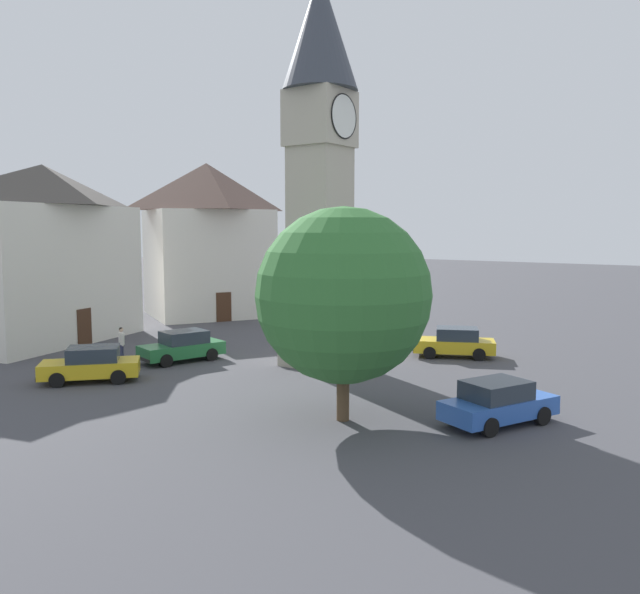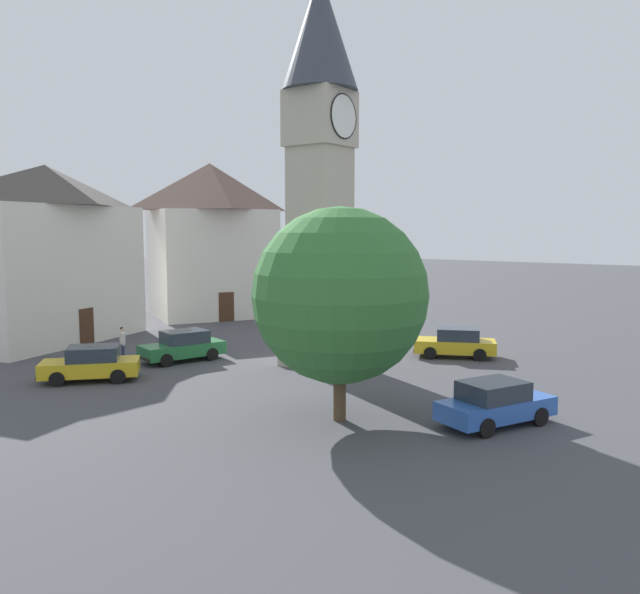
{
  "view_description": "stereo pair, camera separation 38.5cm",
  "coord_description": "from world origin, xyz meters",
  "px_view_note": "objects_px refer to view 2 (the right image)",
  "views": [
    {
      "loc": [
        -24.93,
        -18.07,
        6.65
      ],
      "look_at": [
        0.0,
        0.0,
        3.33
      ],
      "focal_mm": 35.94,
      "sensor_mm": 36.0,
      "label": 1
    },
    {
      "loc": [
        -24.7,
        -18.38,
        6.65
      ],
      "look_at": [
        0.0,
        0.0,
        3.33
      ],
      "focal_mm": 35.94,
      "sensor_mm": 36.0,
      "label": 2
    }
  ],
  "objects_px": {
    "car_red_corner": "(91,364)",
    "building_terrace_right": "(211,238)",
    "car_blue_kerb": "(183,346)",
    "car_white_side": "(495,403)",
    "pedestrian": "(123,340)",
    "building_shop_left": "(49,253)",
    "car_silver_kerb": "(455,343)",
    "clock_tower": "(320,137)",
    "tree": "(340,295)"
  },
  "relations": [
    {
      "from": "car_red_corner",
      "to": "pedestrian",
      "type": "height_order",
      "value": "pedestrian"
    },
    {
      "from": "building_shop_left",
      "to": "car_red_corner",
      "type": "bearing_deg",
      "value": -112.7
    },
    {
      "from": "clock_tower",
      "to": "building_shop_left",
      "type": "distance_m",
      "value": 17.87
    },
    {
      "from": "pedestrian",
      "to": "building_terrace_right",
      "type": "xyz_separation_m",
      "value": [
        14.63,
        8.81,
        4.86
      ]
    },
    {
      "from": "car_silver_kerb",
      "to": "car_white_side",
      "type": "height_order",
      "value": "same"
    },
    {
      "from": "car_silver_kerb",
      "to": "pedestrian",
      "type": "relative_size",
      "value": 2.63
    },
    {
      "from": "tree",
      "to": "building_shop_left",
      "type": "distance_m",
      "value": 22.54
    },
    {
      "from": "car_white_side",
      "to": "car_silver_kerb",
      "type": "bearing_deg",
      "value": 31.32
    },
    {
      "from": "car_silver_kerb",
      "to": "car_red_corner",
      "type": "distance_m",
      "value": 17.77
    },
    {
      "from": "clock_tower",
      "to": "building_terrace_right",
      "type": "xyz_separation_m",
      "value": [
        9.55,
        17.48,
        -5.03
      ]
    },
    {
      "from": "car_red_corner",
      "to": "car_white_side",
      "type": "relative_size",
      "value": 0.94
    },
    {
      "from": "tree",
      "to": "building_terrace_right",
      "type": "relative_size",
      "value": 0.64
    },
    {
      "from": "clock_tower",
      "to": "car_white_side",
      "type": "bearing_deg",
      "value": -111.9
    },
    {
      "from": "car_blue_kerb",
      "to": "car_white_side",
      "type": "distance_m",
      "value": 16.62
    },
    {
      "from": "car_blue_kerb",
      "to": "building_shop_left",
      "type": "relative_size",
      "value": 0.36
    },
    {
      "from": "clock_tower",
      "to": "car_blue_kerb",
      "type": "bearing_deg",
      "value": 119.44
    },
    {
      "from": "car_blue_kerb",
      "to": "car_white_side",
      "type": "xyz_separation_m",
      "value": [
        -0.82,
        -16.6,
        0.0
      ]
    },
    {
      "from": "clock_tower",
      "to": "building_terrace_right",
      "type": "distance_m",
      "value": 20.55
    },
    {
      "from": "car_silver_kerb",
      "to": "tree",
      "type": "bearing_deg",
      "value": -173.41
    },
    {
      "from": "car_white_side",
      "to": "building_terrace_right",
      "type": "relative_size",
      "value": 0.38
    },
    {
      "from": "car_red_corner",
      "to": "car_silver_kerb",
      "type": "bearing_deg",
      "value": -36.42
    },
    {
      "from": "pedestrian",
      "to": "tree",
      "type": "distance_m",
      "value": 15.15
    },
    {
      "from": "car_blue_kerb",
      "to": "building_terrace_right",
      "type": "distance_m",
      "value": 18.03
    },
    {
      "from": "building_terrace_right",
      "to": "car_white_side",
      "type": "bearing_deg",
      "value": -116.2
    },
    {
      "from": "clock_tower",
      "to": "pedestrian",
      "type": "distance_m",
      "value": 14.1
    },
    {
      "from": "car_silver_kerb",
      "to": "pedestrian",
      "type": "height_order",
      "value": "pedestrian"
    },
    {
      "from": "clock_tower",
      "to": "car_white_side",
      "type": "distance_m",
      "value": 15.23
    },
    {
      "from": "car_white_side",
      "to": "building_shop_left",
      "type": "distance_m",
      "value": 27.29
    },
    {
      "from": "clock_tower",
      "to": "building_shop_left",
      "type": "xyz_separation_m",
      "value": [
        -4.34,
        16.38,
        -5.69
      ]
    },
    {
      "from": "car_red_corner",
      "to": "tree",
      "type": "bearing_deg",
      "value": -81.64
    },
    {
      "from": "clock_tower",
      "to": "tree",
      "type": "bearing_deg",
      "value": -139.07
    },
    {
      "from": "car_white_side",
      "to": "pedestrian",
      "type": "bearing_deg",
      "value": 92.5
    },
    {
      "from": "tree",
      "to": "car_silver_kerb",
      "type": "bearing_deg",
      "value": 6.59
    },
    {
      "from": "car_blue_kerb",
      "to": "car_red_corner",
      "type": "relative_size",
      "value": 1.05
    },
    {
      "from": "car_red_corner",
      "to": "building_terrace_right",
      "type": "height_order",
      "value": "building_terrace_right"
    },
    {
      "from": "car_silver_kerb",
      "to": "building_terrace_right",
      "type": "height_order",
      "value": "building_terrace_right"
    },
    {
      "from": "car_silver_kerb",
      "to": "pedestrian",
      "type": "distance_m",
      "value": 17.01
    },
    {
      "from": "car_blue_kerb",
      "to": "building_shop_left",
      "type": "xyz_separation_m",
      "value": [
        -0.92,
        10.33,
        4.45
      ]
    },
    {
      "from": "car_silver_kerb",
      "to": "car_white_side",
      "type": "distance_m",
      "value": 11.55
    },
    {
      "from": "pedestrian",
      "to": "building_shop_left",
      "type": "xyz_separation_m",
      "value": [
        0.74,
        7.71,
        4.2
      ]
    },
    {
      "from": "pedestrian",
      "to": "tree",
      "type": "relative_size",
      "value": 0.23
    },
    {
      "from": "car_silver_kerb",
      "to": "car_red_corner",
      "type": "bearing_deg",
      "value": 143.58
    },
    {
      "from": "car_blue_kerb",
      "to": "tree",
      "type": "height_order",
      "value": "tree"
    },
    {
      "from": "car_white_side",
      "to": "tree",
      "type": "distance_m",
      "value": 6.39
    },
    {
      "from": "building_shop_left",
      "to": "building_terrace_right",
      "type": "height_order",
      "value": "building_terrace_right"
    },
    {
      "from": "car_red_corner",
      "to": "building_terrace_right",
      "type": "distance_m",
      "value": 22.13
    },
    {
      "from": "pedestrian",
      "to": "tree",
      "type": "bearing_deg",
      "value": -97.12
    },
    {
      "from": "car_red_corner",
      "to": "pedestrian",
      "type": "bearing_deg",
      "value": 36.5
    },
    {
      "from": "clock_tower",
      "to": "building_terrace_right",
      "type": "bearing_deg",
      "value": 61.35
    },
    {
      "from": "car_white_side",
      "to": "clock_tower",
      "type": "bearing_deg",
      "value": 68.1
    }
  ]
}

